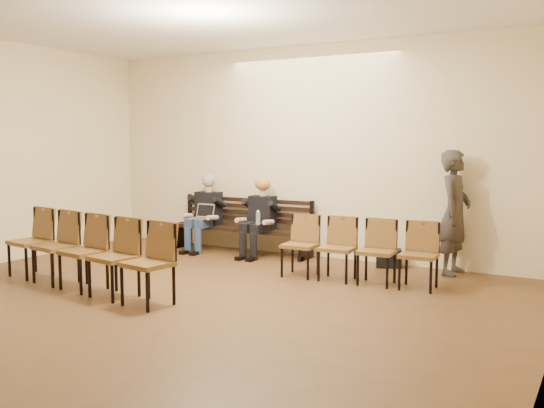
% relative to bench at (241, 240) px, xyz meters
% --- Properties ---
extents(ground, '(10.00, 10.00, 0.00)m').
position_rel_bench_xyz_m(ground, '(1.17, -4.65, -0.23)').
color(ground, brown).
rests_on(ground, ground).
extents(room_walls, '(8.02, 10.01, 3.51)m').
position_rel_bench_xyz_m(room_walls, '(1.17, -3.86, 2.31)').
color(room_walls, beige).
rests_on(room_walls, ground).
extents(bench, '(2.60, 0.90, 0.45)m').
position_rel_bench_xyz_m(bench, '(0.00, 0.00, 0.00)').
color(bench, black).
rests_on(bench, ground).
extents(seated_man, '(0.55, 0.76, 1.32)m').
position_rel_bench_xyz_m(seated_man, '(-0.67, -0.12, 0.44)').
color(seated_man, black).
rests_on(seated_man, ground).
extents(seated_woman, '(0.53, 0.74, 1.24)m').
position_rel_bench_xyz_m(seated_woman, '(0.45, -0.12, 0.39)').
color(seated_woman, black).
rests_on(seated_woman, ground).
extents(laptop, '(0.39, 0.33, 0.26)m').
position_rel_bench_xyz_m(laptop, '(-0.62, -0.33, 0.35)').
color(laptop, silver).
rests_on(laptop, bench).
extents(water_bottle, '(0.08, 0.08, 0.24)m').
position_rel_bench_xyz_m(water_bottle, '(0.60, -0.42, 0.34)').
color(water_bottle, silver).
rests_on(water_bottle, bench).
extents(bag, '(0.45, 0.38, 0.28)m').
position_rel_bench_xyz_m(bag, '(2.63, 0.10, -0.09)').
color(bag, black).
rests_on(bag, ground).
extents(passerby, '(0.56, 0.80, 2.08)m').
position_rel_bench_xyz_m(passerby, '(3.60, 0.10, 0.82)').
color(passerby, '#35302B').
rests_on(passerby, ground).
extents(chair_row_front, '(2.18, 0.60, 0.89)m').
position_rel_bench_xyz_m(chair_row_front, '(2.57, -1.09, 0.22)').
color(chair_row_front, brown).
rests_on(chair_row_front, ground).
extents(chair_row_back, '(3.08, 0.96, 0.99)m').
position_rel_bench_xyz_m(chair_row_back, '(-0.37, -3.23, 0.27)').
color(chair_row_back, brown).
rests_on(chair_row_back, ground).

